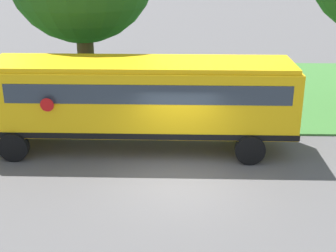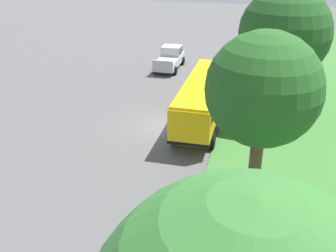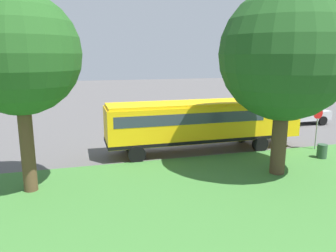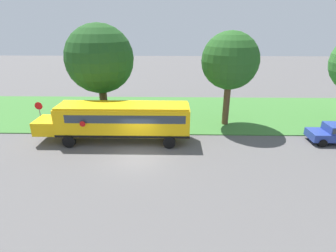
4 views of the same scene
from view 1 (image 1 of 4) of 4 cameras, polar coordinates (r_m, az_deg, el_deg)
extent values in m
plane|color=#565454|center=(14.41, 1.25, -6.93)|extent=(120.00, 120.00, 0.00)
cube|color=#3D7533|center=(23.71, 1.50, 4.43)|extent=(12.00, 80.00, 0.08)
cube|color=yellow|center=(16.24, -3.28, 3.55)|extent=(2.50, 10.50, 2.20)
cube|color=yellow|center=(15.94, -3.37, 7.61)|extent=(2.35, 10.29, 0.16)
cube|color=black|center=(16.56, -3.22, 0.31)|extent=(2.54, 10.54, 0.20)
cube|color=#2D3842|center=(16.09, -2.25, 5.12)|extent=(2.53, 9.24, 0.64)
cylinder|color=red|center=(15.39, -14.54, 2.50)|extent=(0.03, 0.44, 0.44)
cylinder|color=black|center=(16.48, -18.28, -2.43)|extent=(0.30, 1.00, 1.00)
cylinder|color=black|center=(18.68, -15.81, 0.57)|extent=(0.30, 1.00, 1.00)
cylinder|color=black|center=(15.66, 9.96, -2.87)|extent=(0.30, 1.00, 1.00)
cylinder|color=black|center=(17.96, 8.91, 0.31)|extent=(0.30, 1.00, 1.00)
cylinder|color=#4C3826|center=(21.49, -9.91, 7.33)|extent=(0.74, 0.74, 3.65)
camera|label=2|loc=(31.18, 57.64, 21.43)|focal=42.00mm
camera|label=3|loc=(34.68, 11.36, 19.17)|focal=35.00mm
camera|label=4|loc=(5.59, 153.98, 9.28)|focal=28.00mm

